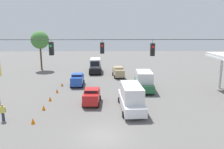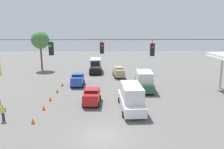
{
  "view_description": "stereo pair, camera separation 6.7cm",
  "coord_description": "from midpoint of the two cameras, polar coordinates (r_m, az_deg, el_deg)",
  "views": [
    {
      "loc": [
        -0.42,
        17.22,
        9.05
      ],
      "look_at": [
        -0.91,
        -6.94,
        3.9
      ],
      "focal_mm": 35.0,
      "sensor_mm": 36.0,
      "label": 1
    },
    {
      "loc": [
        -0.49,
        17.22,
        9.05
      ],
      "look_at": [
        -0.91,
        -6.94,
        3.9
      ],
      "focal_mm": 35.0,
      "sensor_mm": 36.0,
      "label": 2
    }
  ],
  "objects": [
    {
      "name": "sedan_tan_oncoming_deep",
      "position": [
        41.08,
        1.79,
        0.75
      ],
      "size": [
        2.29,
        4.42,
        1.96
      ],
      "color": "tan",
      "rests_on": "ground_plane"
    },
    {
      "name": "traffic_cone_fourth",
      "position": [
        32.17,
        -14.08,
        -4.15
      ],
      "size": [
        0.42,
        0.42,
        0.58
      ],
      "primitive_type": "cone",
      "color": "orange",
      "rests_on": "ground_plane"
    },
    {
      "name": "traffic_cone_nearest",
      "position": [
        22.81,
        -19.89,
        -11.32
      ],
      "size": [
        0.42,
        0.42,
        0.58
      ],
      "primitive_type": "cone",
      "color": "orange",
      "rests_on": "ground_plane"
    },
    {
      "name": "pedestrian",
      "position": [
        24.48,
        -26.57,
        -8.81
      ],
      "size": [
        0.4,
        0.28,
        1.74
      ],
      "color": "#2D334C",
      "rests_on": "ground_plane"
    },
    {
      "name": "tree_horizon_left",
      "position": [
        50.21,
        -18.2,
        8.53
      ],
      "size": [
        3.84,
        3.84,
        8.47
      ],
      "color": "#4C3823",
      "rests_on": "ground_plane"
    },
    {
      "name": "box_truck_black_withflow_deep",
      "position": [
        45.67,
        -4.26,
        2.35
      ],
      "size": [
        2.58,
        6.96,
        2.84
      ],
      "color": "black",
      "rests_on": "ground_plane"
    },
    {
      "name": "sedan_blue_withflow_far",
      "position": [
        35.23,
        -8.93,
        -1.28
      ],
      "size": [
        2.09,
        3.85,
        1.98
      ],
      "color": "#234CB2",
      "rests_on": "ground_plane"
    },
    {
      "name": "overhead_signal_span",
      "position": [
        17.67,
        -2.51,
        0.51
      ],
      "size": [
        22.92,
        0.38,
        8.98
      ],
      "color": "#939399",
      "rests_on": "ground_plane"
    },
    {
      "name": "ground_plane",
      "position": [
        19.46,
        -2.32,
        -15.7
      ],
      "size": [
        140.0,
        140.0,
        0.0
      ],
      "primitive_type": "plane",
      "color": "#605E5B"
    },
    {
      "name": "sedan_red_withflow_mid",
      "position": [
        26.75,
        -5.22,
        -5.58
      ],
      "size": [
        2.13,
        3.9,
        1.89
      ],
      "color": "red",
      "rests_on": "ground_plane"
    },
    {
      "name": "box_truck_green_oncoming_far",
      "position": [
        32.6,
        8.44,
        -1.65
      ],
      "size": [
        2.81,
        6.41,
        2.87
      ],
      "color": "#236038",
      "rests_on": "ground_plane"
    },
    {
      "name": "traffic_cone_third",
      "position": [
        28.88,
        -15.79,
        -6.11
      ],
      "size": [
        0.42,
        0.42,
        0.58
      ],
      "primitive_type": "cone",
      "color": "orange",
      "rests_on": "ground_plane"
    },
    {
      "name": "traffic_cone_second",
      "position": [
        25.97,
        -17.36,
        -8.26
      ],
      "size": [
        0.42,
        0.42,
        0.58
      ],
      "primitive_type": "cone",
      "color": "orange",
      "rests_on": "ground_plane"
    },
    {
      "name": "box_truck_white_crossing_near",
      "position": [
        24.74,
        5.11,
        -5.95
      ],
      "size": [
        2.7,
        7.38,
        2.91
      ],
      "color": "silver",
      "rests_on": "ground_plane"
    },
    {
      "name": "traffic_cone_fifth",
      "position": [
        35.6,
        -12.83,
        -2.53
      ],
      "size": [
        0.42,
        0.42,
        0.58
      ],
      "primitive_type": "cone",
      "color": "orange",
      "rests_on": "ground_plane"
    }
  ]
}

